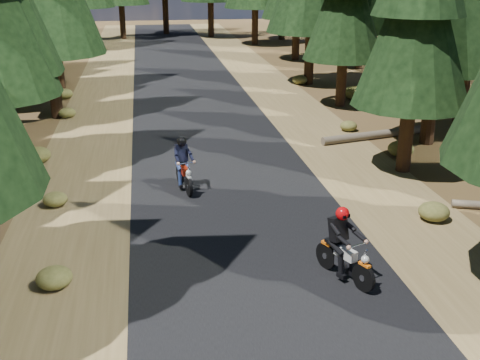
% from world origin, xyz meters
% --- Properties ---
extents(ground, '(120.00, 120.00, 0.00)m').
position_xyz_m(ground, '(0.00, 0.00, 0.00)').
color(ground, '#413317').
rests_on(ground, ground).
extents(road, '(6.00, 100.00, 0.01)m').
position_xyz_m(road, '(0.00, 5.00, 0.01)').
color(road, black).
rests_on(road, ground).
extents(shoulder_l, '(3.20, 100.00, 0.01)m').
position_xyz_m(shoulder_l, '(-4.60, 5.00, 0.00)').
color(shoulder_l, brown).
rests_on(shoulder_l, ground).
extents(shoulder_r, '(3.20, 100.00, 0.01)m').
position_xyz_m(shoulder_r, '(4.60, 5.00, 0.00)').
color(shoulder_r, brown).
rests_on(shoulder_r, ground).
extents(log_near, '(5.00, 1.49, 0.32)m').
position_xyz_m(log_near, '(6.70, 8.37, 0.16)').
color(log_near, '#4C4233').
rests_on(log_near, ground).
extents(understory_shrubs, '(15.62, 29.51, 0.68)m').
position_xyz_m(understory_shrubs, '(2.03, 8.14, 0.27)').
color(understory_shrubs, '#474C1E').
rests_on(understory_shrubs, ground).
extents(rider_lead, '(1.27, 1.94, 1.67)m').
position_xyz_m(rider_lead, '(1.73, -2.26, 0.56)').
color(rider_lead, beige).
rests_on(rider_lead, road).
extents(rider_follow, '(0.85, 1.91, 1.64)m').
position_xyz_m(rider_follow, '(-1.36, 3.89, 0.55)').
color(rider_follow, maroon).
rests_on(rider_follow, road).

